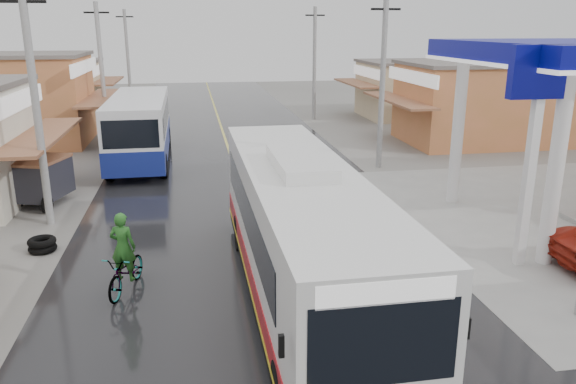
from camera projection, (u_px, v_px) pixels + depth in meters
name	position (u px, v px, depth m)	size (l,w,h in m)	color
ground	(292.00, 342.00, 12.30)	(120.00, 120.00, 0.00)	slate
road	(236.00, 173.00, 26.47)	(12.00, 90.00, 0.02)	black
centre_line	(236.00, 173.00, 26.47)	(0.15, 90.00, 0.01)	#D8CC4C
shopfronts_right	(564.00, 175.00, 26.07)	(11.00, 44.00, 4.80)	beige
utility_poles_left	(85.00, 174.00, 26.28)	(1.60, 50.00, 8.00)	gray
utility_poles_right	(378.00, 167.00, 27.61)	(1.60, 36.00, 8.00)	gray
coach_bus	(299.00, 235.00, 13.56)	(2.85, 12.05, 3.75)	silver
second_bus	(140.00, 127.00, 28.19)	(2.79, 9.92, 3.29)	silver
cyclist	(126.00, 266.00, 14.45)	(1.30, 2.19, 2.23)	black
tricycle_near	(42.00, 179.00, 21.51)	(2.17, 2.73, 1.83)	#26262D
tyre_stack	(42.00, 245.00, 17.21)	(0.85, 0.85, 0.43)	black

